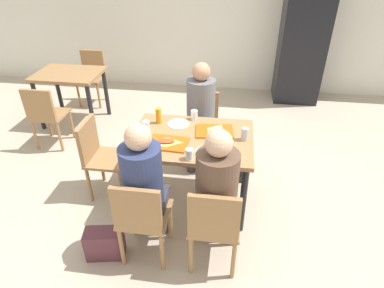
{
  "coord_description": "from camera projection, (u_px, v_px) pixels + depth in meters",
  "views": [
    {
      "loc": [
        0.37,
        -2.6,
        2.33
      ],
      "look_at": [
        0.0,
        0.0,
        0.69
      ],
      "focal_mm": 30.35,
      "sensor_mm": 36.0,
      "label": 1
    }
  ],
  "objects": [
    {
      "name": "paper_plate_center",
      "position": [
        178.0,
        124.0,
        3.27
      ],
      "size": [
        0.22,
        0.22,
        0.01
      ],
      "primitive_type": "cylinder",
      "color": "white",
      "rests_on": "main_table"
    },
    {
      "name": "person_far_side",
      "position": [
        200.0,
        109.0,
        3.63
      ],
      "size": [
        0.32,
        0.42,
        1.26
      ],
      "color": "#383842",
      "rests_on": "ground_plane"
    },
    {
      "name": "back_wall",
      "position": [
        219.0,
        7.0,
        5.4
      ],
      "size": [
        10.0,
        0.1,
        2.8
      ],
      "primitive_type": "cube",
      "color": "silver",
      "rests_on": "ground_plane"
    },
    {
      "name": "chair_near_left",
      "position": [
        142.0,
        216.0,
        2.55
      ],
      "size": [
        0.4,
        0.4,
        0.85
      ],
      "color": "#9E7247",
      "rests_on": "ground_plane"
    },
    {
      "name": "pizza_slice_b",
      "position": [
        215.0,
        130.0,
        3.13
      ],
      "size": [
        0.2,
        0.23,
        0.02
      ],
      "color": "#DBAD60",
      "rests_on": "tray_red_far"
    },
    {
      "name": "ground_plane",
      "position": [
        192.0,
        199.0,
        3.47
      ],
      "size": [
        10.0,
        10.0,
        0.02
      ],
      "primitive_type": "cube",
      "color": "#B7A893"
    },
    {
      "name": "background_chair_near",
      "position": [
        46.0,
        113.0,
        4.08
      ],
      "size": [
        0.4,
        0.4,
        0.85
      ],
      "color": "#9E7247",
      "rests_on": "ground_plane"
    },
    {
      "name": "background_table",
      "position": [
        70.0,
        82.0,
        4.62
      ],
      "size": [
        0.9,
        0.7,
        0.76
      ],
      "color": "#9E7247",
      "rests_on": "ground_plane"
    },
    {
      "name": "person_in_brown_jacket",
      "position": [
        217.0,
        187.0,
        2.47
      ],
      "size": [
        0.32,
        0.42,
        1.26
      ],
      "color": "#383842",
      "rests_on": "ground_plane"
    },
    {
      "name": "plastic_cup_a",
      "position": [
        194.0,
        115.0,
        3.33
      ],
      "size": [
        0.07,
        0.07,
        0.1
      ],
      "primitive_type": "cylinder",
      "color": "white",
      "rests_on": "main_table"
    },
    {
      "name": "chair_left_end",
      "position": [
        99.0,
        153.0,
        3.31
      ],
      "size": [
        0.4,
        0.4,
        0.85
      ],
      "color": "#9E7247",
      "rests_on": "ground_plane"
    },
    {
      "name": "tray_red_near",
      "position": [
        168.0,
        143.0,
        2.95
      ],
      "size": [
        0.37,
        0.28,
        0.02
      ],
      "primitive_type": "cube",
      "rotation": [
        0.0,
        0.0,
        -0.06
      ],
      "color": "#D85914",
      "rests_on": "main_table"
    },
    {
      "name": "drink_fridge",
      "position": [
        302.0,
        43.0,
        5.18
      ],
      "size": [
        0.7,
        0.6,
        1.9
      ],
      "primitive_type": "cube",
      "color": "black",
      "rests_on": "ground_plane"
    },
    {
      "name": "plastic_cup_b",
      "position": [
        189.0,
        154.0,
        2.72
      ],
      "size": [
        0.07,
        0.07,
        0.1
      ],
      "primitive_type": "cylinder",
      "color": "white",
      "rests_on": "main_table"
    },
    {
      "name": "tray_red_far",
      "position": [
        214.0,
        131.0,
        3.13
      ],
      "size": [
        0.39,
        0.3,
        0.02
      ],
      "primitive_type": "cube",
      "rotation": [
        0.0,
        0.0,
        0.12
      ],
      "color": "#D85914",
      "rests_on": "main_table"
    },
    {
      "name": "pizza_slice_a",
      "position": [
        166.0,
        141.0,
        2.94
      ],
      "size": [
        0.24,
        0.15,
        0.02
      ],
      "color": "#DBAD60",
      "rests_on": "tray_red_near"
    },
    {
      "name": "soda_can",
      "position": [
        245.0,
        134.0,
        2.98
      ],
      "size": [
        0.07,
        0.07,
        0.12
      ],
      "primitive_type": "cylinder",
      "color": "#B7BCC6",
      "rests_on": "main_table"
    },
    {
      "name": "chair_near_right",
      "position": [
        214.0,
        224.0,
        2.49
      ],
      "size": [
        0.4,
        0.4,
        0.85
      ],
      "color": "#9E7247",
      "rests_on": "ground_plane"
    },
    {
      "name": "condiment_bottle",
      "position": [
        159.0,
        116.0,
        3.25
      ],
      "size": [
        0.06,
        0.06,
        0.16
      ],
      "primitive_type": "cylinder",
      "color": "orange",
      "rests_on": "main_table"
    },
    {
      "name": "chair_far_side",
      "position": [
        201.0,
        122.0,
        3.88
      ],
      "size": [
        0.4,
        0.4,
        0.85
      ],
      "color": "#9E7247",
      "rests_on": "ground_plane"
    },
    {
      "name": "background_chair_far",
      "position": [
        92.0,
        73.0,
        5.31
      ],
      "size": [
        0.4,
        0.4,
        0.85
      ],
      "color": "#9E7247",
      "rests_on": "ground_plane"
    },
    {
      "name": "main_table",
      "position": [
        192.0,
        146.0,
        3.11
      ],
      "size": [
        1.15,
        0.85,
        0.76
      ],
      "color": "#9E7247",
      "rests_on": "ground_plane"
    },
    {
      "name": "person_in_red",
      "position": [
        144.0,
        180.0,
        2.54
      ],
      "size": [
        0.32,
        0.42,
        1.26
      ],
      "color": "#383842",
      "rests_on": "ground_plane"
    },
    {
      "name": "handbag",
      "position": [
        105.0,
        244.0,
        2.77
      ],
      "size": [
        0.34,
        0.22,
        0.28
      ],
      "primitive_type": "cube",
      "rotation": [
        0.0,
        0.0,
        0.18
      ],
      "color": "#592D38",
      "rests_on": "ground_plane"
    },
    {
      "name": "plastic_cup_c",
      "position": [
        146.0,
        126.0,
        3.14
      ],
      "size": [
        0.07,
        0.07,
        0.1
      ],
      "primitive_type": "cylinder",
      "color": "white",
      "rests_on": "main_table"
    },
    {
      "name": "paper_plate_near_edge",
      "position": [
        208.0,
        152.0,
        2.84
      ],
      "size": [
        0.22,
        0.22,
        0.01
      ],
      "primitive_type": "cylinder",
      "color": "white",
      "rests_on": "main_table"
    },
    {
      "name": "foil_bundle",
      "position": [
        141.0,
        130.0,
        3.07
      ],
      "size": [
        0.1,
        0.1,
        0.1
      ],
      "primitive_type": "sphere",
      "color": "silver",
      "rests_on": "main_table"
    }
  ]
}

